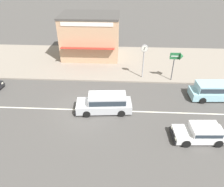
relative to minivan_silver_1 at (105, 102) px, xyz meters
name	(u,v)px	position (x,y,z in m)	size (l,w,h in m)	color
ground_plane	(88,110)	(-1.53, 0.00, -0.84)	(160.00, 160.00, 0.00)	#4C4947
lane_centre_stripe	(88,110)	(-1.53, 0.00, -0.84)	(50.40, 0.14, 0.01)	silver
kerb_strip	(100,61)	(-1.53, 9.97, -0.77)	(68.00, 10.00, 0.15)	gray
minivan_silver_1	(105,102)	(0.00, 0.00, 0.00)	(4.82, 2.12, 1.56)	#B7BABF
minivan_pale_blue_3	(215,90)	(9.84, 2.44, 0.00)	(4.87, 2.02, 1.56)	#93C6D6
hatchback_white_5	(201,132)	(7.08, -2.98, -0.26)	(3.80, 1.97, 1.10)	white
street_clock	(144,53)	(3.47, 5.98, 2.03)	(0.70, 0.22, 3.60)	#9E9EA3
arrow_signboard	(180,57)	(6.97, 5.50, 1.86)	(1.32, 0.74, 3.06)	#4C4C51
shopfront_mid_block	(91,36)	(-2.73, 11.56, 1.92)	(7.02, 5.70, 5.22)	tan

